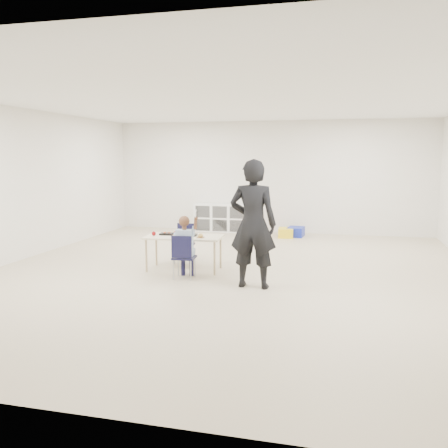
% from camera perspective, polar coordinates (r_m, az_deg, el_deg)
% --- Properties ---
extents(room, '(9.00, 9.02, 2.80)m').
position_cam_1_polar(room, '(7.66, 0.60, 4.30)').
color(room, '#B7AA8C').
rests_on(room, ground).
extents(table, '(1.31, 0.71, 0.59)m').
position_cam_1_polar(table, '(8.05, -4.82, -3.47)').
color(table, beige).
rests_on(table, ground).
extents(chair_near, '(0.36, 0.34, 0.70)m').
position_cam_1_polar(chair_near, '(7.49, -4.81, -3.92)').
color(chair_near, black).
rests_on(chair_near, ground).
extents(chair_far, '(0.36, 0.34, 0.70)m').
position_cam_1_polar(chair_far, '(8.59, -4.85, -2.37)').
color(chair_far, black).
rests_on(chair_far, ground).
extents(child, '(0.50, 0.50, 1.11)m').
position_cam_1_polar(child, '(7.45, -4.82, -2.39)').
color(child, '#A9C5E4').
rests_on(child, chair_near).
extents(lunch_tray_near, '(0.23, 0.17, 0.03)m').
position_cam_1_polar(lunch_tray_near, '(8.01, -4.11, -1.31)').
color(lunch_tray_near, black).
rests_on(lunch_tray_near, table).
extents(lunch_tray_far, '(0.23, 0.17, 0.03)m').
position_cam_1_polar(lunch_tray_far, '(8.15, -6.92, -1.19)').
color(lunch_tray_far, black).
rests_on(lunch_tray_far, table).
extents(milk_carton, '(0.07, 0.07, 0.10)m').
position_cam_1_polar(milk_carton, '(7.88, -5.05, -1.22)').
color(milk_carton, white).
rests_on(milk_carton, table).
extents(bread_roll, '(0.09, 0.09, 0.07)m').
position_cam_1_polar(bread_roll, '(7.81, -2.84, -1.40)').
color(bread_roll, '#DBB259').
rests_on(bread_roll, table).
extents(apple_near, '(0.07, 0.07, 0.07)m').
position_cam_1_polar(apple_near, '(8.08, -5.84, -1.10)').
color(apple_near, maroon).
rests_on(apple_near, table).
extents(apple_far, '(0.07, 0.07, 0.07)m').
position_cam_1_polar(apple_far, '(8.08, -8.45, -1.14)').
color(apple_far, maroon).
rests_on(apple_far, table).
extents(cubby_shelf, '(1.40, 0.40, 0.70)m').
position_cam_1_polar(cubby_shelf, '(12.18, -0.30, 0.74)').
color(cubby_shelf, white).
rests_on(cubby_shelf, ground).
extents(adult, '(0.70, 0.47, 1.88)m').
position_cam_1_polar(adult, '(6.87, 3.50, -0.01)').
color(adult, black).
rests_on(adult, ground).
extents(bin_red, '(0.37, 0.45, 0.20)m').
position_cam_1_polar(bin_red, '(11.74, 3.51, -0.77)').
color(bin_red, red).
rests_on(bin_red, ground).
extents(bin_yellow, '(0.39, 0.48, 0.22)m').
position_cam_1_polar(bin_yellow, '(11.41, 7.44, -1.04)').
color(bin_yellow, yellow).
rests_on(bin_yellow, ground).
extents(bin_blue, '(0.41, 0.50, 0.23)m').
position_cam_1_polar(bin_blue, '(11.56, 8.64, -0.93)').
color(bin_blue, '#1625A7').
rests_on(bin_blue, ground).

